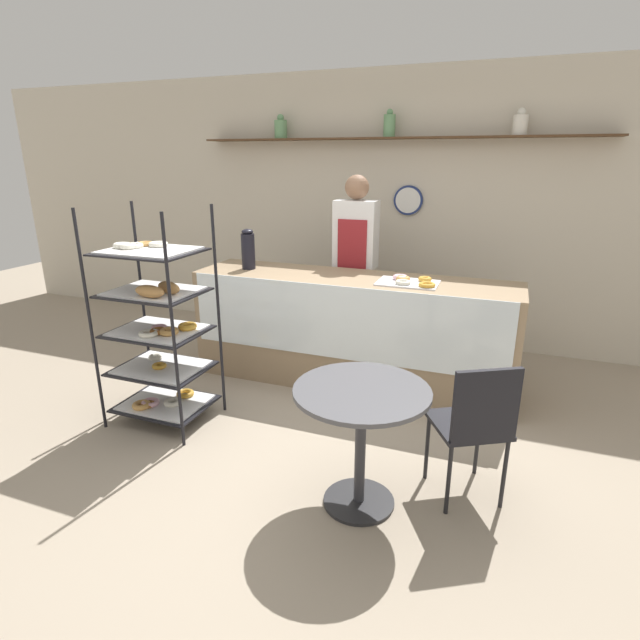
{
  "coord_description": "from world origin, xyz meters",
  "views": [
    {
      "loc": [
        1.17,
        -2.68,
        1.88
      ],
      "look_at": [
        0.0,
        0.41,
        0.79
      ],
      "focal_mm": 28.0,
      "sensor_mm": 36.0,
      "label": 1
    }
  ],
  "objects_px": {
    "pastry_rack": "(158,328)",
    "cafe_table": "(361,418)",
    "cafe_chair": "(476,420)",
    "person_worker": "(355,262)",
    "coffee_carafe": "(248,249)",
    "donut_tray_counter": "(409,281)"
  },
  "relations": [
    {
      "from": "person_worker",
      "to": "cafe_chair",
      "type": "xyz_separation_m",
      "value": [
        1.24,
        -1.8,
        -0.43
      ]
    },
    {
      "from": "pastry_rack",
      "to": "person_worker",
      "type": "height_order",
      "value": "person_worker"
    },
    {
      "from": "donut_tray_counter",
      "to": "person_worker",
      "type": "bearing_deg",
      "value": 138.1
    },
    {
      "from": "pastry_rack",
      "to": "cafe_table",
      "type": "xyz_separation_m",
      "value": [
        1.63,
        -0.41,
        -0.18
      ]
    },
    {
      "from": "person_worker",
      "to": "coffee_carafe",
      "type": "xyz_separation_m",
      "value": [
        -0.83,
        -0.5,
        0.15
      ]
    },
    {
      "from": "person_worker",
      "to": "cafe_chair",
      "type": "height_order",
      "value": "person_worker"
    },
    {
      "from": "pastry_rack",
      "to": "person_worker",
      "type": "distance_m",
      "value": 1.9
    },
    {
      "from": "pastry_rack",
      "to": "cafe_chair",
      "type": "bearing_deg",
      "value": -4.56
    },
    {
      "from": "pastry_rack",
      "to": "person_worker",
      "type": "bearing_deg",
      "value": 59.23
    },
    {
      "from": "pastry_rack",
      "to": "donut_tray_counter",
      "type": "relative_size",
      "value": 3.35
    },
    {
      "from": "person_worker",
      "to": "donut_tray_counter",
      "type": "distance_m",
      "value": 0.82
    },
    {
      "from": "cafe_chair",
      "to": "person_worker",
      "type": "bearing_deg",
      "value": -85.31
    },
    {
      "from": "pastry_rack",
      "to": "person_worker",
      "type": "relative_size",
      "value": 0.91
    },
    {
      "from": "cafe_chair",
      "to": "coffee_carafe",
      "type": "bearing_deg",
      "value": -61.92
    },
    {
      "from": "coffee_carafe",
      "to": "donut_tray_counter",
      "type": "bearing_deg",
      "value": -1.71
    },
    {
      "from": "pastry_rack",
      "to": "cafe_chair",
      "type": "distance_m",
      "value": 2.22
    },
    {
      "from": "pastry_rack",
      "to": "cafe_table",
      "type": "height_order",
      "value": "pastry_rack"
    },
    {
      "from": "coffee_carafe",
      "to": "donut_tray_counter",
      "type": "distance_m",
      "value": 1.45
    },
    {
      "from": "pastry_rack",
      "to": "donut_tray_counter",
      "type": "bearing_deg",
      "value": 34.4
    },
    {
      "from": "cafe_table",
      "to": "pastry_rack",
      "type": "bearing_deg",
      "value": 165.85
    },
    {
      "from": "person_worker",
      "to": "donut_tray_counter",
      "type": "height_order",
      "value": "person_worker"
    },
    {
      "from": "pastry_rack",
      "to": "cafe_chair",
      "type": "height_order",
      "value": "pastry_rack"
    }
  ]
}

